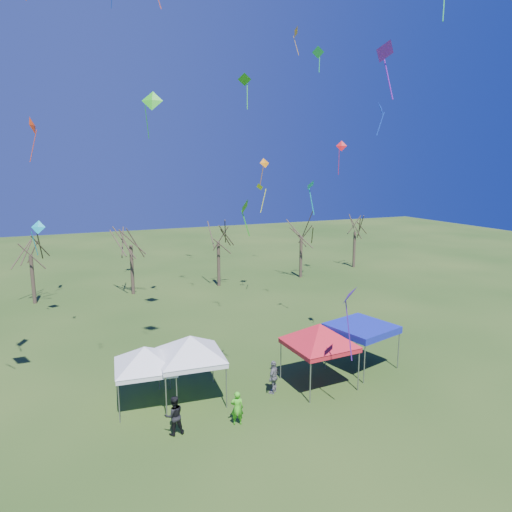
% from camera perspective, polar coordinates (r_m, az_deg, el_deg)
% --- Properties ---
extents(ground, '(140.00, 140.00, 0.00)m').
position_cam_1_polar(ground, '(23.22, 0.63, -19.18)').
color(ground, '#204014').
rests_on(ground, ground).
extents(tree_1, '(3.42, 3.42, 7.54)m').
position_cam_1_polar(tree_1, '(43.48, -26.53, 2.03)').
color(tree_1, '#3D2D21').
rests_on(tree_1, ground).
extents(tree_2, '(3.71, 3.71, 8.18)m').
position_cam_1_polar(tree_2, '(43.46, -15.49, 3.44)').
color(tree_2, '#3D2D21').
rests_on(tree_2, ground).
extents(tree_3, '(3.59, 3.59, 7.91)m').
position_cam_1_polar(tree_3, '(45.06, -4.77, 3.78)').
color(tree_3, '#3D2D21').
rests_on(tree_3, ground).
extents(tree_4, '(3.58, 3.58, 7.89)m').
position_cam_1_polar(tree_4, '(48.77, 5.71, 4.29)').
color(tree_4, '#3D2D21').
rests_on(tree_4, ground).
extents(tree_5, '(3.39, 3.39, 7.46)m').
position_cam_1_polar(tree_5, '(55.00, 12.33, 4.49)').
color(tree_5, '#3D2D21').
rests_on(tree_5, ground).
extents(tent_white_west, '(4.01, 4.01, 3.55)m').
position_cam_1_polar(tent_white_west, '(23.43, -13.76, -11.41)').
color(tent_white_west, gray).
rests_on(tent_white_west, ground).
extents(tent_white_mid, '(4.43, 4.43, 3.92)m').
position_cam_1_polar(tent_white_mid, '(23.50, -8.23, -10.36)').
color(tent_white_mid, gray).
rests_on(tent_white_mid, ground).
extents(tent_red, '(4.57, 4.57, 4.03)m').
position_cam_1_polar(tent_red, '(24.90, 7.96, -8.88)').
color(tent_red, gray).
rests_on(tent_red, ground).
extents(tent_blue, '(4.03, 4.03, 2.60)m').
position_cam_1_polar(tent_blue, '(27.82, 13.04, -8.80)').
color(tent_blue, gray).
rests_on(tent_blue, ground).
extents(person_grey, '(1.07, 1.02, 1.79)m').
position_cam_1_polar(person_grey, '(24.73, 2.22, -14.86)').
color(person_grey, slate).
rests_on(person_grey, ground).
extents(person_green, '(0.68, 0.54, 1.62)m').
position_cam_1_polar(person_green, '(22.11, -2.38, -18.44)').
color(person_green, '#44CB20').
rests_on(person_green, ground).
extents(person_dark, '(0.88, 0.69, 1.80)m').
position_cam_1_polar(person_dark, '(21.65, -10.21, -19.02)').
color(person_dark, black).
rests_on(person_dark, ground).
extents(kite_22, '(0.90, 0.96, 2.51)m').
position_cam_1_polar(kite_22, '(39.44, 0.53, 8.49)').
color(kite_22, '#D5EC18').
rests_on(kite_22, ground).
extents(kite_19, '(0.95, 0.64, 2.44)m').
position_cam_1_polar(kite_19, '(39.78, 1.07, 11.48)').
color(kite_19, orange).
rests_on(kite_19, ground).
extents(kite_11, '(1.53, 1.15, 3.03)m').
position_cam_1_polar(kite_11, '(31.75, -12.87, 18.40)').
color(kite_11, green).
rests_on(kite_11, ground).
extents(kite_2, '(0.86, 1.43, 3.43)m').
position_cam_1_polar(kite_2, '(40.05, -26.10, 14.42)').
color(kite_2, red).
rests_on(kite_2, ground).
extents(kite_13, '(1.14, 0.89, 2.70)m').
position_cam_1_polar(kite_13, '(37.46, -25.60, 3.22)').
color(kite_13, '#0DB2CA').
rests_on(kite_13, ground).
extents(kite_18, '(0.99, 0.83, 2.16)m').
position_cam_1_polar(kite_18, '(29.97, -1.43, 21.14)').
color(kite_18, green).
rests_on(kite_18, ground).
extents(kite_27, '(1.14, 0.80, 2.59)m').
position_cam_1_polar(kite_27, '(23.36, 15.78, 23.36)').
color(kite_27, purple).
rests_on(kite_27, ground).
extents(kite_15, '(0.88, 0.76, 1.72)m').
position_cam_1_polar(kite_15, '(33.65, 7.78, 23.88)').
color(kite_15, green).
rests_on(kite_15, ground).
extents(kite_6, '(1.08, 1.12, 2.68)m').
position_cam_1_polar(kite_6, '(49.23, 4.97, 26.13)').
color(kite_6, orange).
rests_on(kite_6, ground).
extents(kite_1, '(0.83, 0.88, 1.89)m').
position_cam_1_polar(kite_1, '(22.38, -1.47, 6.12)').
color(kite_1, green).
rests_on(kite_1, ground).
extents(kite_5, '(1.36, 1.31, 3.72)m').
position_cam_1_polar(kite_5, '(21.16, 11.55, -4.96)').
color(kite_5, '#5718A9').
rests_on(kite_5, ground).
extents(kite_17, '(0.97, 0.87, 2.47)m').
position_cam_1_polar(kite_17, '(32.72, 6.81, 8.69)').
color(kite_17, '#0CB9AB').
rests_on(kite_17, ground).
extents(kite_25, '(0.78, 0.87, 1.83)m').
position_cam_1_polar(kite_25, '(27.11, 15.37, 17.27)').
color(kite_25, blue).
rests_on(kite_25, ground).
extents(kite_12, '(1.10, 0.84, 3.43)m').
position_cam_1_polar(kite_12, '(47.69, 10.63, 13.31)').
color(kite_12, red).
rests_on(kite_12, ground).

